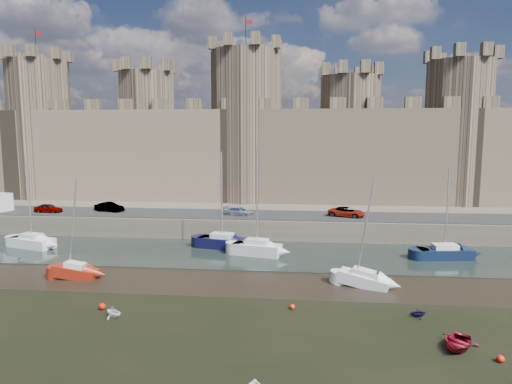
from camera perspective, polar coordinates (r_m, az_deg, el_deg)
ground at (r=29.08m, az=-17.92°, el=-19.65°), size 160.00×160.00×0.00m
water_channel at (r=50.53m, az=-6.86°, el=-7.56°), size 160.00×12.00×0.08m
quay at (r=85.12m, az=-1.57°, el=-0.55°), size 160.00×60.00×2.50m
road at (r=59.55m, az=-4.79°, el=-2.77°), size 160.00×7.00×0.10m
castle at (r=72.53m, az=-3.32°, el=6.32°), size 108.50×11.00×29.00m
car_0 at (r=66.31m, az=-24.52°, el=-1.87°), size 3.80×1.84×1.25m
car_1 at (r=64.12m, az=-17.86°, el=-1.82°), size 4.23×2.39×1.32m
car_2 at (r=58.37m, az=-2.15°, el=-2.44°), size 4.15×2.44×1.13m
car_3 at (r=58.47m, az=11.28°, el=-2.50°), size 5.01×3.50×1.27m
sailboat_0 at (r=58.19m, az=-26.23°, el=-5.54°), size 5.71×3.48×9.99m
sailboat_1 at (r=52.04m, az=-4.25°, el=-6.18°), size 5.75×3.22×10.88m
sailboat_2 at (r=49.04m, az=0.12°, el=-6.98°), size 5.45×3.16×11.05m
sailboat_3 at (r=51.58m, az=22.52°, el=-6.96°), size 5.71×2.80×9.62m
sailboat_4 at (r=44.86m, az=-21.64°, el=-9.12°), size 3.92×1.56×9.14m
sailboat_5 at (r=40.75m, az=13.32°, el=-10.47°), size 4.60×2.98×9.25m
dinghy_3 at (r=35.08m, az=-17.41°, el=-14.14°), size 1.83×1.75×0.75m
dinghy_4 at (r=31.73m, az=23.92°, el=-16.92°), size 3.45×3.80×0.64m
dinghy_7 at (r=35.50m, az=19.60°, el=-14.10°), size 1.14×0.99×0.59m
buoy_1 at (r=36.74m, az=-18.67°, el=-13.39°), size 0.50×0.50×0.50m
buoy_3 at (r=35.12m, az=4.57°, el=-14.10°), size 0.39×0.39×0.39m
buoy_5 at (r=31.11m, az=28.24°, el=-17.89°), size 0.44×0.44×0.44m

